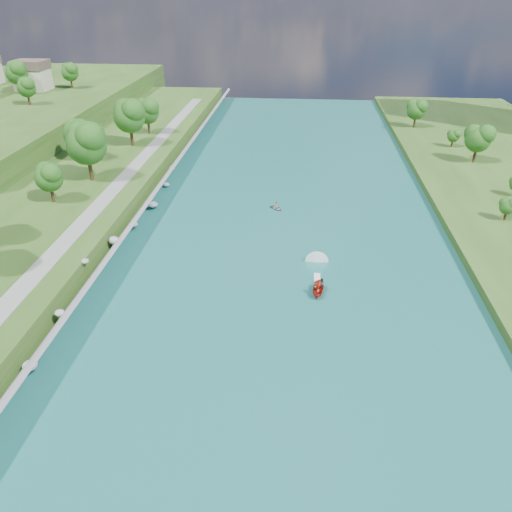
# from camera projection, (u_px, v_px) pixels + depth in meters

# --- Properties ---
(ground) EXTENTS (260.00, 260.00, 0.00)m
(ground) POSITION_uv_depth(u_px,v_px,m) (274.00, 349.00, 58.64)
(ground) COLOR #2D5119
(ground) RESTS_ON ground
(river_water) EXTENTS (55.00, 240.00, 0.10)m
(river_water) POSITION_uv_depth(u_px,v_px,m) (282.00, 264.00, 76.02)
(river_water) COLOR #195E5F
(river_water) RESTS_ON ground
(ridge_west) EXTENTS (60.00, 120.00, 9.00)m
(ridge_west) POSITION_uv_depth(u_px,v_px,m) (12.00, 110.00, 145.72)
(ridge_west) COLOR #2D5119
(ridge_west) RESTS_ON ground
(riprap_bank) EXTENTS (4.07, 236.00, 4.22)m
(riprap_bank) POSITION_uv_depth(u_px,v_px,m) (114.00, 249.00, 76.57)
(riprap_bank) COLOR slate
(riprap_bank) RESTS_ON ground
(riverside_path) EXTENTS (3.00, 200.00, 0.10)m
(riverside_path) POSITION_uv_depth(u_px,v_px,m) (72.00, 235.00, 76.92)
(riverside_path) COLOR gray
(riverside_path) RESTS_ON berm_west
(trees_ridge) EXTENTS (17.81, 42.17, 10.77)m
(trees_ridge) POSITION_uv_depth(u_px,v_px,m) (15.00, 82.00, 134.45)
(trees_ridge) COLOR #1E4412
(trees_ridge) RESTS_ON ridge_west
(motorboat) EXTENTS (3.60, 18.73, 2.21)m
(motorboat) POSITION_uv_depth(u_px,v_px,m) (318.00, 283.00, 69.99)
(motorboat) COLOR red
(motorboat) RESTS_ON river_water
(raft) EXTENTS (3.54, 3.50, 1.56)m
(raft) POSITION_uv_depth(u_px,v_px,m) (277.00, 207.00, 93.78)
(raft) COLOR gray
(raft) RESTS_ON river_water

